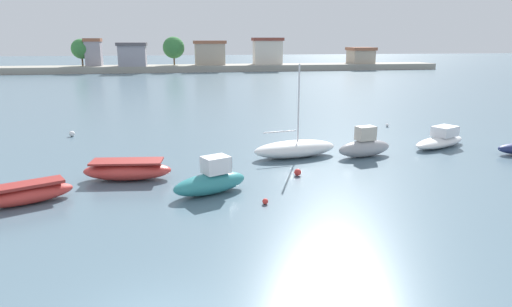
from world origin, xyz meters
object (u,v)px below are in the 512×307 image
at_px(moored_boat_3, 127,170).
at_px(mooring_buoy_1, 298,172).
at_px(moored_boat_2, 26,194).
at_px(mooring_buoy_0, 72,134).
at_px(moored_boat_6, 365,146).
at_px(moored_boat_7, 441,140).
at_px(moored_boat_5, 295,149).
at_px(moored_boat_4, 211,181).
at_px(mooring_buoy_4, 387,125).
at_px(mooring_buoy_3, 265,201).

distance_m(moored_boat_3, mooring_buoy_1, 9.04).
height_order(moored_boat_2, moored_boat_3, moored_boat_3).
bearing_deg(mooring_buoy_0, moored_boat_3, -66.27).
relative_size(moored_boat_6, mooring_buoy_1, 9.94).
relative_size(moored_boat_3, moored_boat_7, 0.91).
height_order(moored_boat_5, moored_boat_7, moored_boat_5).
bearing_deg(moored_boat_7, mooring_buoy_1, 176.44).
bearing_deg(moored_boat_6, moored_boat_4, -164.78).
height_order(moored_boat_6, mooring_buoy_4, moored_boat_6).
bearing_deg(moored_boat_4, moored_boat_2, 155.49).
xyz_separation_m(moored_boat_2, moored_boat_3, (4.15, 2.88, 0.05)).
bearing_deg(moored_boat_6, mooring_buoy_0, 141.46).
bearing_deg(moored_boat_5, moored_boat_6, -18.26).
bearing_deg(moored_boat_2, moored_boat_4, -26.08).
xyz_separation_m(moored_boat_3, moored_boat_4, (4.15, -2.97, 0.14)).
relative_size(moored_boat_2, moored_boat_7, 0.81).
relative_size(moored_boat_7, mooring_buoy_1, 13.35).
height_order(mooring_buoy_3, mooring_buoy_4, mooring_buoy_4).
bearing_deg(mooring_buoy_4, moored_boat_4, -138.48).
xyz_separation_m(moored_boat_7, mooring_buoy_1, (-11.43, -4.76, -0.30)).
xyz_separation_m(moored_boat_2, moored_boat_6, (18.34, 5.13, 0.21)).
bearing_deg(mooring_buoy_3, moored_boat_4, 139.86).
bearing_deg(mooring_buoy_3, moored_boat_6, 42.46).
relative_size(moored_boat_5, mooring_buoy_0, 13.48).
relative_size(moored_boat_4, mooring_buoy_3, 15.03).
distance_m(moored_boat_7, mooring_buoy_4, 7.38).
xyz_separation_m(moored_boat_4, mooring_buoy_3, (2.25, -1.90, -0.51)).
bearing_deg(mooring_buoy_4, moored_boat_3, -150.98).
relative_size(moored_boat_5, moored_boat_7, 1.11).
relative_size(mooring_buoy_0, mooring_buoy_3, 1.61).
bearing_deg(mooring_buoy_1, mooring_buoy_3, -123.30).
relative_size(moored_boat_4, mooring_buoy_1, 10.31).
relative_size(moored_boat_3, mooring_buoy_3, 17.81).
xyz_separation_m(moored_boat_2, mooring_buoy_0, (-1.05, 14.70, -0.24)).
bearing_deg(moored_boat_5, moored_boat_3, -172.85).
height_order(moored_boat_4, moored_boat_7, moored_boat_4).
distance_m(moored_boat_7, mooring_buoy_0, 26.83).
distance_m(moored_boat_4, moored_boat_7, 17.61).
distance_m(moored_boat_6, moored_boat_7, 6.41).
height_order(moored_boat_5, mooring_buoy_1, moored_boat_5).
relative_size(moored_boat_3, mooring_buoy_0, 11.07).
distance_m(moored_boat_3, mooring_buoy_0, 12.92).
relative_size(mooring_buoy_0, mooring_buoy_4, 1.55).
xyz_separation_m(moored_boat_2, moored_boat_4, (8.30, -0.10, 0.19)).
bearing_deg(moored_boat_7, moored_boat_4, 176.47).
bearing_deg(moored_boat_5, mooring_buoy_4, 29.42).
height_order(moored_boat_4, moored_boat_6, moored_boat_6).
distance_m(moored_boat_2, moored_boat_5, 15.17).
xyz_separation_m(moored_boat_3, moored_boat_6, (14.19, 2.25, 0.16)).
bearing_deg(moored_boat_7, mooring_buoy_0, 136.45).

